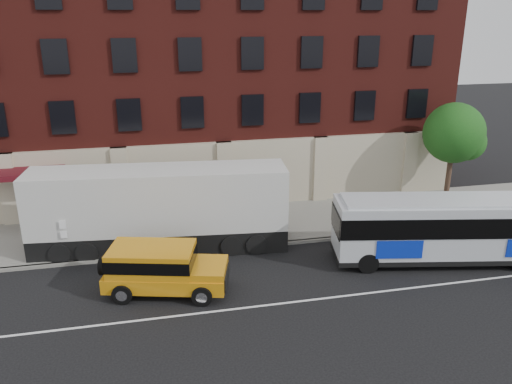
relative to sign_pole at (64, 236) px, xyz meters
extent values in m
plane|color=black|center=(8.50, -6.15, -1.45)|extent=(120.00, 120.00, 0.00)
cube|color=gray|center=(8.50, 2.85, -1.38)|extent=(60.00, 6.00, 0.15)
cube|color=gray|center=(8.50, -0.15, -1.38)|extent=(60.00, 0.25, 0.15)
cube|color=silver|center=(8.50, -5.65, -1.45)|extent=(60.00, 0.12, 0.01)
cube|color=#5A1A15|center=(8.50, 10.85, 6.20)|extent=(30.00, 10.00, 15.00)
cube|color=#B4AA8F|center=(8.50, 5.70, 0.70)|extent=(30.00, 0.35, 4.00)
cube|color=#4D0D15|center=(-2.50, 4.85, 1.80)|extent=(4.20, 2.20, 0.30)
cube|color=#B4AA8F|center=(-3.50, 5.60, 0.70)|extent=(0.90, 0.55, 4.00)
cube|color=#B4AA8F|center=(2.50, 5.60, 0.70)|extent=(0.90, 0.55, 4.00)
cube|color=#B4AA8F|center=(8.50, 5.60, 0.70)|extent=(0.90, 0.55, 4.00)
cube|color=#B4AA8F|center=(14.50, 5.60, 0.70)|extent=(0.90, 0.55, 4.00)
cube|color=#B4AA8F|center=(20.50, 5.60, 0.70)|extent=(0.90, 0.55, 4.00)
cube|color=black|center=(-0.25, 5.77, 4.50)|extent=(1.30, 0.20, 1.80)
cube|color=black|center=(3.25, 5.77, 4.50)|extent=(1.30, 0.20, 1.80)
cube|color=black|center=(6.75, 5.77, 4.50)|extent=(1.30, 0.20, 1.80)
cube|color=black|center=(10.25, 5.77, 4.50)|extent=(1.30, 0.20, 1.80)
cube|color=black|center=(13.75, 5.77, 4.50)|extent=(1.30, 0.20, 1.80)
cube|color=black|center=(17.25, 5.77, 4.50)|extent=(1.30, 0.20, 1.80)
cube|color=black|center=(20.75, 5.77, 4.50)|extent=(1.30, 0.20, 1.80)
cube|color=black|center=(-0.25, 5.77, 7.70)|extent=(1.30, 0.20, 1.80)
cube|color=black|center=(3.25, 5.77, 7.70)|extent=(1.30, 0.20, 1.80)
cube|color=black|center=(6.75, 5.77, 7.70)|extent=(1.30, 0.20, 1.80)
cube|color=black|center=(10.25, 5.77, 7.70)|extent=(1.30, 0.20, 1.80)
cube|color=black|center=(13.75, 5.77, 7.70)|extent=(1.30, 0.20, 1.80)
cube|color=black|center=(17.25, 5.77, 7.70)|extent=(1.30, 0.20, 1.80)
cube|color=black|center=(20.75, 5.77, 7.70)|extent=(1.30, 0.20, 1.80)
cube|color=black|center=(-2.00, 5.63, 0.30)|extent=(2.60, 0.15, 2.80)
cube|color=black|center=(4.00, 5.63, 0.30)|extent=(2.60, 0.15, 2.80)
cube|color=black|center=(10.00, 5.63, 0.30)|extent=(2.60, 0.15, 2.80)
cube|color=black|center=(16.00, 5.63, 0.30)|extent=(2.60, 0.15, 2.80)
cylinder|color=slate|center=(0.00, 0.05, -0.20)|extent=(0.07, 0.07, 2.50)
cube|color=white|center=(0.00, -0.10, 0.60)|extent=(0.30, 0.03, 0.40)
cube|color=white|center=(0.00, -0.10, 0.10)|extent=(0.30, 0.03, 0.35)
cylinder|color=#3C2A1E|center=(22.00, 3.35, 0.20)|extent=(0.32, 0.32, 3.00)
sphere|color=#134514|center=(22.00, 3.35, 3.10)|extent=(3.60, 3.60, 3.60)
sphere|color=#134514|center=(22.70, 2.95, 2.60)|extent=(2.20, 2.20, 2.20)
sphere|color=#134514|center=(21.40, 3.75, 2.70)|extent=(2.00, 2.00, 2.00)
cube|color=silver|center=(18.14, -3.67, 0.25)|extent=(11.77, 4.55, 2.74)
cube|color=black|center=(18.14, -3.67, -1.02)|extent=(11.83, 4.60, 0.24)
cube|color=silver|center=(18.14, -3.67, 1.67)|extent=(11.15, 4.15, 0.12)
cube|color=black|center=(18.14, -3.67, 0.71)|extent=(11.86, 4.64, 0.96)
cube|color=#0B26AE|center=(14.89, -4.29, -0.25)|extent=(2.08, 0.44, 0.86)
cube|color=#0B26AE|center=(21.20, -3.01, -0.25)|extent=(2.08, 0.44, 0.86)
cylinder|color=black|center=(13.59, -3.89, -0.97)|extent=(1.00, 0.47, 0.96)
cylinder|color=black|center=(14.00, -1.76, -0.97)|extent=(1.00, 0.47, 0.96)
cylinder|color=black|center=(20.98, -3.11, -0.97)|extent=(1.00, 0.47, 0.96)
cube|color=orange|center=(4.50, -3.64, -0.76)|extent=(5.45, 3.35, 0.63)
cube|color=orange|center=(3.94, -3.49, 0.08)|extent=(3.91, 2.90, 1.06)
cube|color=black|center=(3.94, -3.49, 0.14)|extent=(3.96, 2.95, 0.53)
cube|color=orange|center=(6.19, -4.09, -0.29)|extent=(2.05, 2.35, 0.32)
cube|color=black|center=(6.97, -4.30, -0.71)|extent=(0.50, 1.65, 0.58)
cylinder|color=black|center=(1.89, -2.95, -0.29)|extent=(0.43, 0.84, 0.80)
cylinder|color=black|center=(5.82, -5.06, -1.03)|extent=(0.89, 0.50, 0.85)
cylinder|color=silver|center=(5.82, -5.06, -1.03)|extent=(0.53, 0.43, 0.47)
cylinder|color=black|center=(6.35, -3.06, -1.03)|extent=(0.89, 0.50, 0.85)
cylinder|color=silver|center=(6.35, -3.06, -1.03)|extent=(0.53, 0.43, 0.47)
cylinder|color=black|center=(2.65, -4.22, -1.03)|extent=(0.89, 0.50, 0.85)
cylinder|color=silver|center=(2.65, -4.22, -1.03)|extent=(0.53, 0.43, 0.47)
cylinder|color=black|center=(3.18, -2.22, -1.03)|extent=(0.89, 0.50, 0.85)
cylinder|color=silver|center=(3.18, -2.22, -1.03)|extent=(0.53, 0.43, 0.47)
cube|color=black|center=(4.47, 0.80, -0.88)|extent=(12.71, 3.78, 1.15)
cube|color=silver|center=(4.47, 0.80, 1.21)|extent=(12.71, 3.82, 3.02)
cylinder|color=black|center=(-0.32, 0.09, -0.93)|extent=(1.07, 0.40, 1.04)
cylinder|color=black|center=(-0.08, 2.48, -0.93)|extent=(1.07, 0.40, 1.04)
cylinder|color=black|center=(0.92, -0.04, -0.93)|extent=(1.07, 0.40, 1.04)
cylinder|color=black|center=(1.17, 2.35, -0.93)|extent=(1.07, 0.40, 1.04)
cylinder|color=black|center=(7.77, -0.74, -0.93)|extent=(1.07, 0.40, 1.04)
cylinder|color=black|center=(8.02, 1.64, -0.93)|extent=(1.07, 0.40, 1.04)
cylinder|color=black|center=(9.02, -0.87, -0.93)|extent=(1.07, 0.40, 1.04)
cylinder|color=black|center=(9.26, 1.51, -0.93)|extent=(1.07, 0.40, 1.04)
camera|label=1|loc=(4.00, -23.48, 9.87)|focal=36.18mm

